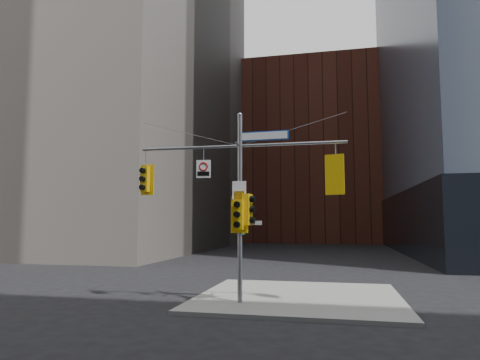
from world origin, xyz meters
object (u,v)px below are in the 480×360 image
at_px(traffic_light_east_arm, 336,175).
at_px(regulatory_sign_arm, 204,168).
at_px(traffic_light_pole_front, 238,215).
at_px(traffic_light_west_arm, 145,179).
at_px(signal_assembly, 240,187).
at_px(street_sign_blade, 264,136).
at_px(traffic_light_pole_side, 248,210).

bearing_deg(traffic_light_east_arm, regulatory_sign_arm, 14.69).
distance_m(traffic_light_pole_front, regulatory_sign_arm, 2.31).
relative_size(traffic_light_west_arm, traffic_light_pole_front, 0.91).
distance_m(traffic_light_west_arm, traffic_light_pole_front, 4.14).
height_order(signal_assembly, traffic_light_west_arm, signal_assembly).
xyz_separation_m(traffic_light_east_arm, traffic_light_pole_front, (-3.56, -0.27, -1.42)).
xyz_separation_m(traffic_light_west_arm, street_sign_blade, (4.83, -0.01, 1.55)).
xyz_separation_m(traffic_light_east_arm, regulatory_sign_arm, (-5.00, -0.02, 0.37)).
distance_m(traffic_light_east_arm, regulatory_sign_arm, 5.02).
relative_size(signal_assembly, street_sign_blade, 4.32).
bearing_deg(traffic_light_pole_side, regulatory_sign_arm, 102.46).
relative_size(traffic_light_east_arm, traffic_light_pole_front, 1.06).
relative_size(traffic_light_west_arm, regulatory_sign_arm, 1.78).
distance_m(signal_assembly, traffic_light_pole_side, 0.91).
bearing_deg(street_sign_blade, signal_assembly, -178.00).
distance_m(traffic_light_pole_front, street_sign_blade, 3.13).
bearing_deg(street_sign_blade, traffic_light_east_arm, 1.73).
height_order(traffic_light_pole_side, street_sign_blade, street_sign_blade).
xyz_separation_m(signal_assembly, regulatory_sign_arm, (-1.44, -0.02, 0.75)).
bearing_deg(traffic_light_west_arm, regulatory_sign_arm, 8.65).
distance_m(traffic_light_east_arm, traffic_light_pole_front, 3.84).
distance_m(traffic_light_west_arm, traffic_light_pole_side, 4.39).
bearing_deg(traffic_light_west_arm, traffic_light_pole_front, 5.32).
xyz_separation_m(traffic_light_west_arm, regulatory_sign_arm, (2.44, -0.03, 0.37)).
xyz_separation_m(signal_assembly, traffic_light_pole_front, (0.00, -0.27, -1.04)).
relative_size(traffic_light_west_arm, traffic_light_pole_side, 1.06).
bearing_deg(signal_assembly, traffic_light_west_arm, 179.81).
height_order(signal_assembly, traffic_light_pole_front, signal_assembly).
distance_m(signal_assembly, traffic_light_pole_front, 1.07).
xyz_separation_m(traffic_light_pole_front, street_sign_blade, (0.95, 0.27, 2.97)).
bearing_deg(traffic_light_pole_front, regulatory_sign_arm, 171.09).
relative_size(signal_assembly, traffic_light_west_arm, 6.46).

